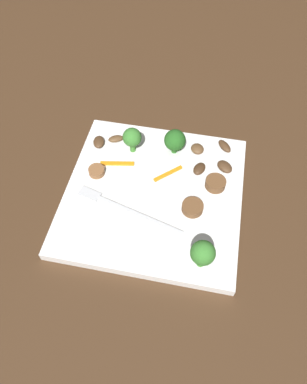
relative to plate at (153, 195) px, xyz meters
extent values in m
plane|color=#422B19|center=(0.00, 0.00, -0.01)|extent=(1.40, 1.40, 0.00)
cube|color=white|center=(0.00, 0.00, 0.00)|extent=(0.28, 0.28, 0.02)
cube|color=silver|center=(0.01, 0.05, 0.01)|extent=(0.14, 0.04, 0.00)
cube|color=silver|center=(0.10, 0.02, 0.01)|extent=(0.04, 0.03, 0.00)
cylinder|color=#408630|center=(0.05, -0.08, 0.02)|extent=(0.01, 0.01, 0.02)
sphere|color=#387A2D|center=(0.05, -0.08, 0.04)|extent=(0.03, 0.03, 0.03)
cylinder|color=#408630|center=(-0.09, 0.11, 0.02)|extent=(0.01, 0.01, 0.02)
sphere|color=#387A2D|center=(-0.09, 0.11, 0.04)|extent=(0.03, 0.03, 0.03)
cylinder|color=#296420|center=(-0.02, -0.09, 0.02)|extent=(0.01, 0.01, 0.02)
sphere|color=#235B1E|center=(-0.02, -0.09, 0.04)|extent=(0.04, 0.04, 0.04)
cylinder|color=brown|center=(0.10, -0.02, 0.01)|extent=(0.03, 0.03, 0.01)
cylinder|color=brown|center=(-0.10, -0.03, 0.02)|extent=(0.04, 0.04, 0.01)
cylinder|color=brown|center=(-0.07, 0.02, 0.01)|extent=(0.03, 0.03, 0.01)
ellipsoid|color=#4C331E|center=(0.11, -0.08, 0.01)|extent=(0.03, 0.03, 0.01)
ellipsoid|color=brown|center=(0.09, -0.10, 0.01)|extent=(0.03, 0.02, 0.01)
ellipsoid|color=#422B19|center=(-0.07, -0.06, 0.01)|extent=(0.03, 0.03, 0.01)
ellipsoid|color=brown|center=(-0.06, -0.10, 0.01)|extent=(0.03, 0.03, 0.01)
ellipsoid|color=#4C331E|center=(-0.11, -0.07, 0.01)|extent=(0.04, 0.04, 0.01)
ellipsoid|color=#4C331E|center=(-0.10, -0.12, 0.01)|extent=(0.03, 0.03, 0.01)
cube|color=orange|center=(0.07, -0.04, 0.01)|extent=(0.06, 0.02, 0.00)
cube|color=orange|center=(-0.02, -0.04, 0.01)|extent=(0.04, 0.04, 0.00)
camera|label=1|loc=(-0.07, 0.33, 0.49)|focal=34.12mm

